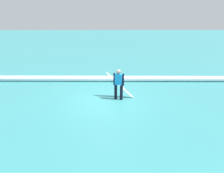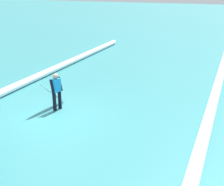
{
  "view_description": "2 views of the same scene",
  "coord_description": "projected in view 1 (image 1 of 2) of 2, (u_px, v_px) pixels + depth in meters",
  "views": [
    {
      "loc": [
        -0.25,
        9.29,
        3.7
      ],
      "look_at": [
        -0.36,
        1.14,
        0.76
      ],
      "focal_mm": 33.07,
      "sensor_mm": 36.0,
      "label": 1
    },
    {
      "loc": [
        9.0,
        6.04,
        4.77
      ],
      "look_at": [
        -0.97,
        2.13,
        0.89
      ],
      "focal_mm": 49.54,
      "sensor_mm": 36.0,
      "label": 2
    }
  ],
  "objects": [
    {
      "name": "surfboard",
      "position": [
        120.0,
        85.0,
        10.12
      ],
      "size": [
        1.42,
        0.48,
        1.28
      ],
      "color": "white",
      "rests_on": "ground_plane"
    },
    {
      "name": "surfer",
      "position": [
        119.0,
        83.0,
        9.78
      ],
      "size": [
        0.5,
        0.3,
        1.48
      ],
      "rotation": [
        0.0,
        0.0,
        2.87
      ],
      "color": "black",
      "rests_on": "ground_plane"
    },
    {
      "name": "ground_plane",
      "position": [
        104.0,
        100.0,
        9.99
      ],
      "size": [
        130.73,
        130.73,
        0.0
      ],
      "primitive_type": "plane",
      "color": "teal"
    },
    {
      "name": "wave_crest_midground",
      "position": [
        196.0,
        182.0,
        4.68
      ],
      "size": [
        24.39,
        0.75,
        0.39
      ],
      "primitive_type": "cylinder",
      "rotation": [
        0.0,
        1.57,
        -0.01
      ],
      "color": "white",
      "rests_on": "ground_plane"
    },
    {
      "name": "wave_crest_foreground",
      "position": [
        141.0,
        79.0,
        12.87
      ],
      "size": [
        23.79,
        0.83,
        0.34
      ],
      "primitive_type": "cylinder",
      "rotation": [
        0.0,
        1.57,
        -0.02
      ],
      "color": "white",
      "rests_on": "ground_plane"
    }
  ]
}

